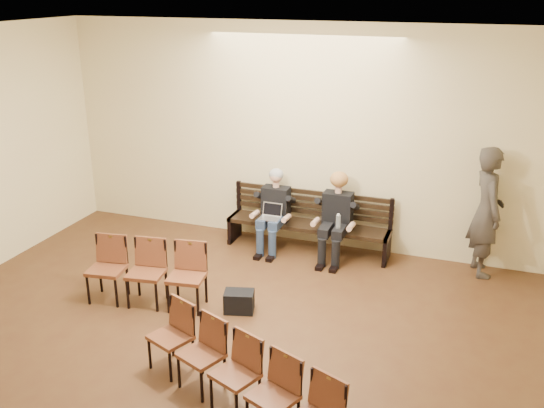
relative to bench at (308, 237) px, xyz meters
The scene contains 10 objects.
room_walls 4.51m from the bench, 93.34° to the right, with size 8.02×10.01×3.51m.
bench is the anchor object (origin of this frame).
seated_man 0.68m from the bench, 167.16° to the right, with size 0.53×0.73×1.26m, color black, non-canonical shape.
seated_woman 0.64m from the bench, 14.11° to the right, with size 0.55×0.76×1.28m, color black, non-canonical shape.
laptop 0.70m from the bench, 148.04° to the right, with size 0.31×0.25×0.23m, color silver.
water_bottle 0.75m from the bench, 31.22° to the right, with size 0.07×0.07×0.23m, color silver.
bag 2.16m from the bench, 97.45° to the right, with size 0.38×0.26×0.28m, color black.
passerby 2.76m from the bench, ahead, with size 0.80×0.53×2.20m, color #3A3530.
chair_row_front 2.81m from the bench, 122.41° to the right, with size 1.57×0.48×0.87m, color brown.
chair_row_back 3.95m from the bench, 83.74° to the right, with size 2.42×0.43×0.79m, color brown.
Camera 1 is at (2.70, -3.86, 4.03)m, focal length 40.00 mm.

